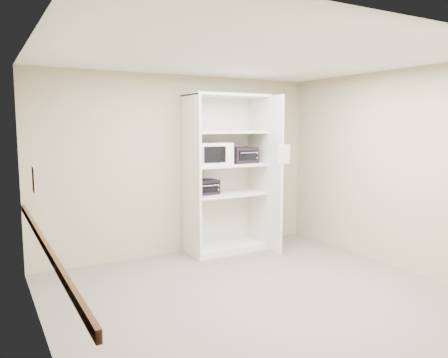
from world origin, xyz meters
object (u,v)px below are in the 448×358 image
shelving_unit (229,179)px  toaster_oven_lower (204,187)px  toaster_oven_upper (242,155)px  microwave (211,154)px

shelving_unit → toaster_oven_lower: bearing=176.5°
shelving_unit → toaster_oven_upper: size_ratio=5.65×
microwave → toaster_oven_lower: microwave is taller
microwave → toaster_oven_lower: (-0.09, 0.07, -0.50)m
toaster_oven_upper → shelving_unit: bearing=165.0°
microwave → toaster_oven_upper: bearing=6.2°
microwave → toaster_oven_upper: 0.54m
microwave → toaster_oven_lower: size_ratio=1.39×
shelving_unit → toaster_oven_lower: (-0.41, 0.03, -0.10)m
shelving_unit → toaster_oven_upper: shelving_unit is taller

